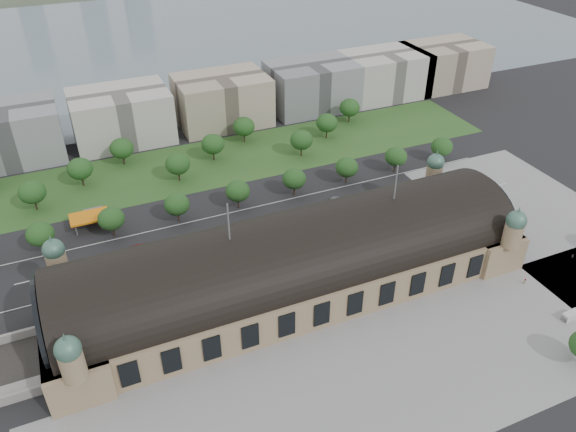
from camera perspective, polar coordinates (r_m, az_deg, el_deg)
name	(u,v)px	position (r m, az deg, el deg)	size (l,w,h in m)	color
ground	(293,289)	(182.36, 0.53, -7.39)	(900.00, 900.00, 0.00)	black
station	(293,264)	(175.79, 0.54, -4.86)	(150.00, 48.40, 44.30)	#977C5E
plaza_south	(394,378)	(159.31, 10.69, -15.87)	(190.00, 48.00, 0.12)	gray
plaza_east	(538,218)	(235.61, 24.07, -0.16)	(56.00, 100.00, 0.12)	gray
road_slab	(200,240)	(205.85, -8.91, -2.40)	(260.00, 26.00, 0.10)	black
grass_belt	(176,170)	(252.53, -11.29, 4.64)	(300.00, 45.00, 0.10)	#2A5220
petrol_station	(92,215)	(223.64, -19.28, 0.05)	(14.00, 13.00, 5.05)	orange
lake	(127,41)	(443.67, -16.05, 16.73)	(700.00, 320.00, 0.08)	slate
office_2	(7,134)	(280.98, -26.62, 7.43)	(45.00, 32.00, 24.00)	gray
office_3	(122,116)	(281.25, -16.56, 9.70)	(45.00, 32.00, 24.00)	#B6B3AD
office_4	(222,100)	(290.27, -6.70, 11.62)	(45.00, 32.00, 24.00)	tan
office_5	(312,86)	(307.26, 2.42, 13.07)	(45.00, 32.00, 24.00)	gray
office_6	(384,74)	(328.36, 9.74, 14.01)	(45.00, 32.00, 24.00)	#B6B3AD
office_7	(443,65)	(350.92, 15.47, 14.58)	(45.00, 32.00, 24.00)	tan
tree_row_2	(40,234)	(211.39, -23.88, -1.71)	(9.60, 9.60, 11.52)	#2D2116
tree_row_3	(111,219)	(211.00, -17.52, -0.27)	(9.60, 9.60, 11.52)	#2D2116
tree_row_4	(177,204)	(213.32, -11.23, 1.16)	(9.60, 9.60, 11.52)	#2D2116
tree_row_5	(238,191)	(218.27, -5.14, 2.53)	(9.60, 9.60, 11.52)	#2D2116
tree_row_6	(294,179)	(225.68, 0.63, 3.79)	(9.60, 9.60, 11.52)	#2D2116
tree_row_7	(347,167)	(235.32, 5.99, 4.93)	(9.60, 9.60, 11.52)	#2D2116
tree_row_8	(396,157)	(246.92, 10.91, 5.94)	(9.60, 9.60, 11.52)	#2D2116
tree_row_9	(442,147)	(260.22, 15.37, 6.81)	(9.60, 9.60, 11.52)	#2D2116
tree_belt_3	(32,192)	(237.04, -24.55, 2.23)	(10.40, 10.40, 12.48)	#2D2116
tree_belt_4	(80,169)	(247.12, -20.38, 4.53)	(10.40, 10.40, 12.48)	#2D2116
tree_belt_5	(122,148)	(258.77, -16.54, 6.61)	(10.40, 10.40, 12.48)	#2D2116
tree_belt_6	(178,164)	(239.92, -11.15, 5.22)	(10.40, 10.40, 12.48)	#2D2116
tree_belt_7	(213,144)	(254.18, -7.65, 7.26)	(10.40, 10.40, 12.48)	#2D2116
tree_belt_8	(244,127)	(269.57, -4.51, 9.05)	(10.40, 10.40, 12.48)	#2D2116
tree_belt_9	(301,140)	(255.79, 1.37, 7.74)	(10.40, 10.40, 12.48)	#2D2116
tree_belt_10	(327,123)	(273.21, 3.97, 9.42)	(10.40, 10.40, 12.48)	#2D2116
tree_belt_11	(350,108)	(291.32, 6.28, 10.89)	(10.40, 10.40, 12.48)	#2D2116
traffic_car_1	(51,270)	(204.51, -22.93, -5.10)	(1.38, 3.95, 1.30)	gray
traffic_car_2	(80,267)	(202.46, -20.39, -4.87)	(2.18, 4.73, 1.31)	black
traffic_car_3	(138,247)	(205.63, -14.95, -3.02)	(2.21, 5.43, 1.58)	maroon
traffic_car_4	(259,227)	(208.89, -2.96, -1.12)	(1.88, 4.66, 1.59)	#191C46
traffic_car_5	(336,199)	(226.30, 4.88, 1.78)	(1.58, 4.54, 1.50)	#4E5255
traffic_car_6	(410,195)	(232.79, 12.29, 2.06)	(2.60, 5.64, 1.57)	silver
parked_car_0	(70,298)	(190.40, -21.29, -7.82)	(1.66, 4.77, 1.57)	black
parked_car_1	(83,291)	(191.83, -20.15, -7.16)	(2.69, 5.83, 1.62)	#952E13
parked_car_2	(86,298)	(188.73, -19.86, -7.88)	(2.12, 5.22, 1.51)	#182243
parked_car_3	(77,293)	(191.96, -20.61, -7.29)	(1.63, 4.04, 1.38)	#515458
parked_car_4	(179,267)	(193.51, -11.02, -5.07)	(1.40, 4.02, 1.32)	silver
parked_car_5	(128,288)	(188.85, -15.97, -7.01)	(2.29, 4.96, 1.38)	gray
parked_car_6	(219,264)	(192.53, -6.98, -4.82)	(2.10, 5.16, 1.50)	black
bus_west	(252,237)	(202.32, -3.71, -2.19)	(2.56, 10.96, 3.05)	#B5481D
bus_mid	(303,226)	(207.39, 1.51, -1.07)	(2.80, 11.96, 3.33)	silver
bus_east	(299,221)	(209.86, 1.16, -0.53)	(3.16, 13.52, 3.77)	#BBB3AD
van_south	(570,316)	(191.24, 26.73, -9.07)	(5.80, 2.59, 2.46)	silver
pedestrian_0	(525,281)	(199.16, 22.94, -6.13)	(0.95, 0.54, 1.94)	gray
pedestrian_2	(573,256)	(217.71, 26.94, -3.64)	(0.88, 0.51, 1.81)	gray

